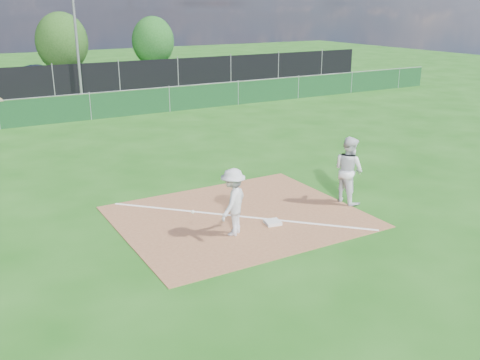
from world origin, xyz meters
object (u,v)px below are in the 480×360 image
(first_base, at_px, (273,222))
(tree_mid, at_px, (62,42))
(tree_right, at_px, (153,41))
(play_at_first, at_px, (233,202))
(car_right, at_px, (112,72))
(light_pole, at_px, (75,26))
(runner, at_px, (349,170))
(car_mid, at_px, (45,75))

(first_base, xyz_separation_m, tree_mid, (2.46, 33.27, 2.34))
(first_base, height_order, tree_mid, tree_mid)
(tree_right, bearing_deg, play_at_first, -108.40)
(first_base, distance_m, play_at_first, 1.38)
(tree_mid, bearing_deg, play_at_first, -96.17)
(first_base, bearing_deg, tree_right, 73.32)
(play_at_first, bearing_deg, car_right, 78.52)
(light_pole, height_order, runner, light_pole)
(first_base, distance_m, tree_mid, 33.44)
(first_base, xyz_separation_m, tree_right, (10.24, 34.17, 2.13))
(play_at_first, xyz_separation_m, tree_right, (11.38, 34.20, 1.36))
(light_pole, relative_size, car_mid, 1.94)
(light_pole, distance_m, car_mid, 5.93)
(car_mid, bearing_deg, tree_right, -73.74)
(car_right, bearing_deg, light_pole, 165.43)
(runner, bearing_deg, play_at_first, 91.83)
(car_mid, bearing_deg, runner, 168.71)
(runner, relative_size, car_right, 0.44)
(tree_right, bearing_deg, first_base, -106.68)
(play_at_first, height_order, tree_right, tree_right)
(car_mid, distance_m, tree_mid, 6.71)
(car_right, height_order, tree_mid, tree_mid)
(car_right, bearing_deg, tree_right, -19.45)
(runner, bearing_deg, car_right, -7.18)
(car_mid, height_order, car_right, car_mid)
(light_pole, relative_size, tree_mid, 1.71)
(first_base, bearing_deg, car_right, 80.83)
(car_right, relative_size, tree_mid, 0.89)
(tree_right, bearing_deg, car_right, -130.33)
(runner, relative_size, tree_mid, 0.40)
(first_base, bearing_deg, car_mid, 90.26)
(play_at_first, relative_size, car_mid, 0.43)
(play_at_first, xyz_separation_m, runner, (3.80, 0.35, 0.10))
(car_mid, relative_size, tree_right, 0.97)
(light_pole, distance_m, play_at_first, 22.90)
(light_pole, distance_m, car_right, 6.75)
(runner, height_order, car_mid, runner)
(play_at_first, distance_m, car_right, 27.89)
(first_base, height_order, car_right, car_right)
(runner, bearing_deg, tree_mid, -3.12)
(tree_right, bearing_deg, runner, -102.62)
(play_at_first, relative_size, runner, 0.96)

